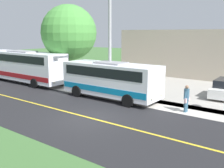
{
  "coord_description": "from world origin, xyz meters",
  "views": [
    {
      "loc": [
        11.02,
        9.99,
        4.99
      ],
      "look_at": [
        -3.5,
        -1.02,
        1.4
      ],
      "focal_mm": 41.76,
      "sensor_mm": 36.0,
      "label": 1
    }
  ],
  "objects_px": {
    "tree_curbside": "(69,33)",
    "commercial_building": "(219,53)",
    "shuttle_bus_front": "(111,78)",
    "pedestrian_with_bags": "(186,98)",
    "transit_bus_rear": "(23,65)",
    "street_light_pole": "(109,36)"
  },
  "relations": [
    {
      "from": "transit_bus_rear",
      "to": "pedestrian_with_bags",
      "type": "xyz_separation_m",
      "value": [
        -0.16,
        17.22,
        -0.83
      ]
    },
    {
      "from": "transit_bus_rear",
      "to": "street_light_pole",
      "type": "relative_size",
      "value": 1.28
    },
    {
      "from": "pedestrian_with_bags",
      "to": "street_light_pole",
      "type": "bearing_deg",
      "value": -92.11
    },
    {
      "from": "shuttle_bus_front",
      "to": "tree_curbside",
      "type": "distance_m",
      "value": 8.66
    },
    {
      "from": "street_light_pole",
      "to": "commercial_building",
      "type": "height_order",
      "value": "street_light_pole"
    },
    {
      "from": "shuttle_bus_front",
      "to": "pedestrian_with_bags",
      "type": "height_order",
      "value": "shuttle_bus_front"
    },
    {
      "from": "transit_bus_rear",
      "to": "commercial_building",
      "type": "xyz_separation_m",
      "value": [
        -16.91,
        14.53,
        0.91
      ]
    },
    {
      "from": "shuttle_bus_front",
      "to": "transit_bus_rear",
      "type": "distance_m",
      "value": 11.22
    },
    {
      "from": "shuttle_bus_front",
      "to": "street_light_pole",
      "type": "distance_m",
      "value": 3.21
    },
    {
      "from": "pedestrian_with_bags",
      "to": "street_light_pole",
      "type": "relative_size",
      "value": 0.2
    },
    {
      "from": "tree_curbside",
      "to": "commercial_building",
      "type": "xyz_separation_m",
      "value": [
        -14.0,
        10.74,
        -2.32
      ]
    },
    {
      "from": "shuttle_bus_front",
      "to": "street_light_pole",
      "type": "xyz_separation_m",
      "value": [
        -0.32,
        -0.42,
        3.17
      ]
    },
    {
      "from": "street_light_pole",
      "to": "commercial_building",
      "type": "relative_size",
      "value": 0.4
    },
    {
      "from": "pedestrian_with_bags",
      "to": "tree_curbside",
      "type": "relative_size",
      "value": 0.22
    },
    {
      "from": "commercial_building",
      "to": "street_light_pole",
      "type": "bearing_deg",
      "value": -12.74
    },
    {
      "from": "shuttle_bus_front",
      "to": "transit_bus_rear",
      "type": "height_order",
      "value": "transit_bus_rear"
    },
    {
      "from": "transit_bus_rear",
      "to": "commercial_building",
      "type": "distance_m",
      "value": 22.31
    },
    {
      "from": "pedestrian_with_bags",
      "to": "shuttle_bus_front",
      "type": "bearing_deg",
      "value": -89.2
    },
    {
      "from": "shuttle_bus_front",
      "to": "street_light_pole",
      "type": "height_order",
      "value": "street_light_pole"
    },
    {
      "from": "pedestrian_with_bags",
      "to": "tree_curbside",
      "type": "xyz_separation_m",
      "value": [
        -2.75,
        -13.42,
        4.06
      ]
    },
    {
      "from": "shuttle_bus_front",
      "to": "transit_bus_rear",
      "type": "bearing_deg",
      "value": -89.63
    },
    {
      "from": "street_light_pole",
      "to": "commercial_building",
      "type": "bearing_deg",
      "value": 167.26
    }
  ]
}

